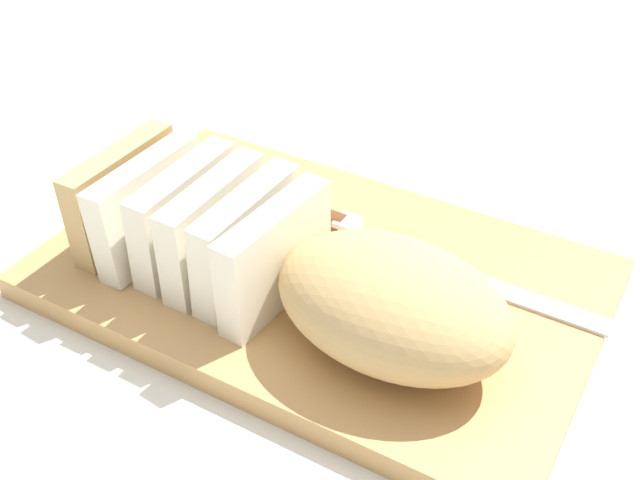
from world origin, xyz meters
The scene contains 8 objects.
ground_plane centered at (0.00, 0.00, 0.00)m, with size 3.00×3.00×0.00m, color silver.
cutting_board centered at (0.00, 0.00, 0.01)m, with size 0.45×0.29×0.02m, color tan.
bread_loaf centered at (-0.01, 0.05, 0.06)m, with size 0.36×0.14×0.09m.
bread_knife centered at (0.00, -0.05, 0.03)m, with size 0.30×0.02×0.02m.
crumb_near_knife centered at (-0.01, -0.03, 0.03)m, with size 0.01×0.01×0.01m, color #A8753D.
crumb_near_loaf centered at (0.02, 0.06, 0.02)m, with size 0.00×0.00×0.00m, color #A8753D.
crumb_stray_left centered at (-0.08, -0.01, 0.02)m, with size 0.00×0.00×0.00m, color #A8753D.
crumb_stray_right centered at (0.01, -0.02, 0.03)m, with size 0.01×0.01×0.01m, color #A8753D.
Camera 1 is at (-0.25, 0.44, 0.44)m, focal length 44.10 mm.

